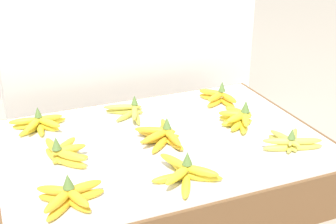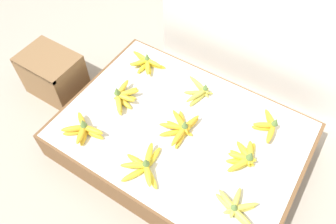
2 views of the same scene
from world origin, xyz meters
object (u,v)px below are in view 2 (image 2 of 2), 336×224
Objects in this scene: banana_bunch_middle_midright at (244,157)px; banana_bunch_back_midright at (269,126)px; banana_bunch_back_left at (146,63)px; banana_bunch_middle_midleft at (181,128)px; banana_bunch_middle_left at (123,97)px; wooden_crate at (53,74)px; banana_bunch_front_midleft at (144,166)px; banana_bunch_back_midleft at (199,91)px; banana_bunch_front_left at (83,129)px; banana_bunch_front_midright at (236,208)px.

banana_bunch_middle_midright is 1.06× the size of banana_bunch_back_midright.
banana_bunch_back_midright is at bearing -2.67° from banana_bunch_back_left.
banana_bunch_middle_midright is (0.35, 0.02, 0.00)m from banana_bunch_middle_midleft.
banana_bunch_middle_left is 0.99× the size of banana_bunch_middle_midright.
banana_bunch_middle_midleft reaches higher than wooden_crate.
banana_bunch_front_midleft is 1.10× the size of banana_bunch_back_left.
banana_bunch_middle_midright is 0.24m from banana_bunch_back_midright.
wooden_crate is 1.43× the size of banana_bunch_middle_midleft.
banana_bunch_front_left is at bearing -124.04° from banana_bunch_back_midleft.
banana_bunch_back_left is 1.11× the size of banana_bunch_back_midright.
banana_bunch_middle_midleft is (0.91, 0.04, 0.09)m from wooden_crate.
banana_bunch_middle_left reaches higher than banana_bunch_back_left.
banana_bunch_front_midright is at bearing -72.81° from banana_bunch_middle_midright.
banana_bunch_front_midleft reaches higher than wooden_crate.
banana_bunch_front_left is 0.39m from banana_bunch_front_midleft.
banana_bunch_front_midright is 1.03× the size of banana_bunch_middle_left.
banana_bunch_middle_midright is 0.83m from banana_bunch_back_left.
banana_bunch_front_left is 0.89× the size of banana_bunch_back_left.
banana_bunch_front_left is 0.51m from banana_bunch_middle_midleft.
banana_bunch_back_midright is (0.76, 0.25, 0.00)m from banana_bunch_middle_left.
banana_bunch_back_midright is (0.42, 0.54, 0.00)m from banana_bunch_front_midleft.
banana_bunch_front_midright is at bearing -28.62° from banana_bunch_middle_midleft.
banana_bunch_middle_left is at bearing -179.00° from banana_bunch_middle_midright.
wooden_crate is 0.92m from banana_bunch_middle_midleft.
banana_bunch_front_left is 0.87× the size of banana_bunch_middle_midleft.
banana_bunch_back_midleft is (-0.01, 0.56, -0.01)m from banana_bunch_front_midleft.
banana_bunch_back_left is at bearing 90.76° from banana_bunch_front_left.
banana_bunch_middle_midleft is 1.08× the size of banana_bunch_middle_midright.
wooden_crate is 0.54m from banana_bunch_middle_left.
banana_bunch_front_left reaches higher than banana_bunch_front_midright.
banana_bunch_back_left is (-0.01, 0.58, -0.01)m from banana_bunch_front_left.
wooden_crate is 1.54× the size of banana_bunch_middle_midright.
banana_bunch_front_midleft is at bearing -142.05° from banana_bunch_middle_midright.
banana_bunch_front_midleft is 1.07× the size of banana_bunch_middle_midleft.
banana_bunch_front_midleft is at bearing -89.03° from banana_bunch_back_midleft.
banana_bunch_front_midleft is 1.17× the size of banana_bunch_middle_left.
banana_bunch_middle_midright is at bearing 2.35° from wooden_crate.
banana_bunch_back_midleft is at bearing 90.97° from banana_bunch_front_midleft.
banana_bunch_middle_left is at bearing 82.28° from banana_bunch_front_left.
banana_bunch_back_midright is at bearing 12.68° from wooden_crate.
banana_bunch_back_midleft is 0.43m from banana_bunch_back_midright.
banana_bunch_back_midright is (0.80, 0.54, -0.00)m from banana_bunch_front_left.
banana_bunch_middle_midleft is at bearing 82.77° from banana_bunch_front_midleft.
banana_bunch_front_midleft is (0.88, -0.25, 0.09)m from wooden_crate.
banana_bunch_back_midright is (1.30, 0.29, 0.09)m from wooden_crate.
wooden_crate is at bearing -145.77° from banana_bunch_back_left.
banana_bunch_middle_midright is at bearing 37.95° from banana_bunch_front_midleft.
banana_bunch_middle_midleft is 0.52m from banana_bunch_back_left.
banana_bunch_front_left is 0.58m from banana_bunch_back_left.
banana_bunch_middle_midleft is 1.14× the size of banana_bunch_back_midright.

